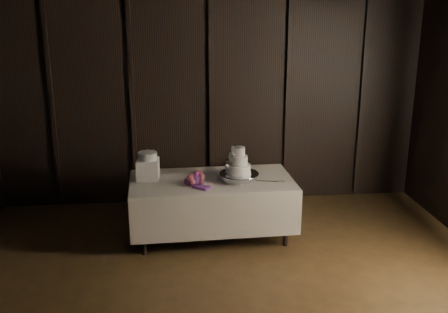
% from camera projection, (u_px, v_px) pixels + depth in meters
% --- Properties ---
extents(room, '(6.08, 7.08, 3.08)m').
position_uv_depth(room, '(244.00, 183.00, 4.08)').
color(room, black).
rests_on(room, ground).
extents(display_table, '(2.03, 1.12, 0.76)m').
position_uv_depth(display_table, '(212.00, 206.00, 6.50)').
color(display_table, beige).
rests_on(display_table, ground).
extents(cake_stand, '(0.58, 0.58, 0.09)m').
position_uv_depth(cake_stand, '(239.00, 177.00, 6.36)').
color(cake_stand, silver).
rests_on(cake_stand, display_table).
extents(wedding_cake, '(0.30, 0.28, 0.33)m').
position_uv_depth(wedding_cake, '(237.00, 163.00, 6.29)').
color(wedding_cake, white).
rests_on(wedding_cake, cake_stand).
extents(bouquet, '(0.50, 0.52, 0.20)m').
position_uv_depth(bouquet, '(196.00, 180.00, 6.19)').
color(bouquet, '#BA3D49').
rests_on(bouquet, display_table).
extents(box_pedestal, '(0.28, 0.28, 0.25)m').
position_uv_depth(box_pedestal, '(148.00, 169.00, 6.38)').
color(box_pedestal, white).
rests_on(box_pedestal, display_table).
extents(small_cake, '(0.26, 0.26, 0.09)m').
position_uv_depth(small_cake, '(147.00, 156.00, 6.33)').
color(small_cake, white).
rests_on(small_cake, box_pedestal).
extents(cake_knife, '(0.37, 0.11, 0.01)m').
position_uv_depth(cake_knife, '(265.00, 181.00, 6.33)').
color(cake_knife, silver).
rests_on(cake_knife, display_table).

